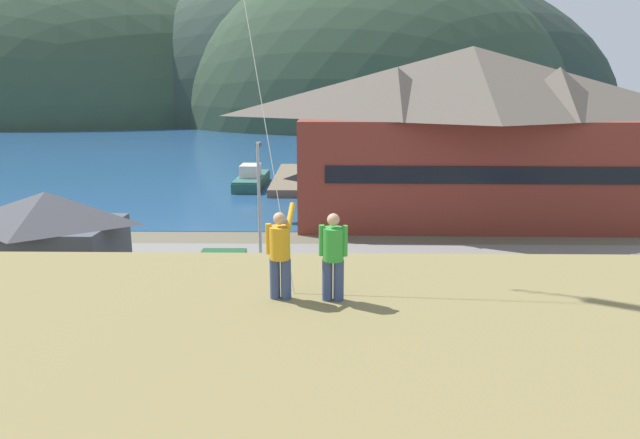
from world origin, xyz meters
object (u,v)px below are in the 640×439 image
at_px(harbor_lodge, 469,129).
at_px(storage_shed_waterside, 337,191).
at_px(person_kite_flyer, 280,252).
at_px(parked_car_front_row_end, 553,337).
at_px(parked_car_mid_row_near, 221,270).
at_px(wharf_dock, 292,179).
at_px(parking_light_pole, 259,197).
at_px(parked_car_mid_row_far, 401,329).
at_px(person_companion, 333,254).
at_px(parked_car_corner_spot, 273,328).
at_px(moored_boat_wharfside, 252,179).
at_px(storage_shed_near_lot, 51,244).
at_px(parked_car_lone_by_shed, 65,322).
at_px(parked_car_front_row_silver, 468,287).

bearing_deg(harbor_lodge, storage_shed_waterside, -169.10).
bearing_deg(person_kite_flyer, parked_car_front_row_end, 42.12).
bearing_deg(parked_car_front_row_end, person_kite_flyer, -137.88).
xyz_separation_m(parked_car_mid_row_near, person_kite_flyer, (4.15, -14.85, 5.61)).
height_order(wharf_dock, parking_light_pole, parking_light_pole).
height_order(parked_car_mid_row_far, person_companion, person_companion).
height_order(parked_car_corner_spot, person_companion, person_companion).
relative_size(harbor_lodge, moored_boat_wharfside, 3.29).
bearing_deg(parking_light_pole, person_kite_flyer, -81.66).
relative_size(parked_car_mid_row_far, person_companion, 2.44).
relative_size(storage_shed_near_lot, parked_car_lone_by_shed, 1.49).
bearing_deg(person_kite_flyer, person_companion, -4.51).
xyz_separation_m(person_kite_flyer, person_companion, (1.03, -0.08, -0.02)).
bearing_deg(wharf_dock, person_companion, -85.16).
relative_size(parked_car_mid_row_near, parking_light_pole, 0.64).
bearing_deg(wharf_dock, storage_shed_near_lot, -107.02).
relative_size(person_kite_flyer, person_companion, 1.07).
height_order(parked_car_front_row_silver, parked_car_mid_row_far, same).
xyz_separation_m(moored_boat_wharfside, parked_car_mid_row_near, (2.07, -26.32, 0.34)).
distance_m(parked_car_front_row_silver, parked_car_mid_row_far, 5.55).
relative_size(parked_car_lone_by_shed, person_companion, 2.47).
xyz_separation_m(moored_boat_wharfside, parked_car_front_row_end, (15.07, -33.17, 0.34)).
xyz_separation_m(storage_shed_waterside, parking_light_pole, (-4.13, -9.93, 1.65)).
bearing_deg(parked_car_mid_row_near, storage_shed_near_lot, -173.83).
distance_m(storage_shed_near_lot, person_kite_flyer, 18.72).
bearing_deg(parked_car_corner_spot, parking_light_pole, 99.49).
relative_size(harbor_lodge, person_kite_flyer, 13.48).
bearing_deg(parked_car_front_row_silver, person_kite_flyer, -118.69).
height_order(harbor_lodge, storage_shed_waterside, harbor_lodge).
height_order(parked_car_corner_spot, parked_car_front_row_end, same).
bearing_deg(harbor_lodge, wharf_dock, 134.34).
distance_m(harbor_lodge, parked_car_front_row_silver, 18.10).
distance_m(parked_car_mid_row_far, parked_car_lone_by_shed, 12.50).
height_order(moored_boat_wharfside, parked_car_front_row_silver, moored_boat_wharfside).
bearing_deg(parked_car_front_row_end, harbor_lodge, 85.02).
bearing_deg(parked_car_lone_by_shed, harbor_lodge, 46.58).
height_order(moored_boat_wharfside, parking_light_pole, parking_light_pole).
xyz_separation_m(moored_boat_wharfside, person_companion, (7.25, -41.26, 5.94)).
relative_size(harbor_lodge, wharf_dock, 1.70).
xyz_separation_m(parked_car_front_row_silver, person_kite_flyer, (-7.04, -12.87, 5.61)).
bearing_deg(parked_car_lone_by_shed, parking_light_pole, 55.32).
distance_m(parked_car_mid_row_near, person_kite_flyer, 16.41).
bearing_deg(parked_car_corner_spot, parked_car_front_row_end, -3.09).
xyz_separation_m(storage_shed_near_lot, person_companion, (12.71, -14.12, 4.07)).
bearing_deg(storage_shed_waterside, person_companion, -90.93).
bearing_deg(parked_car_lone_by_shed, parked_car_mid_row_near, 50.91).
height_order(harbor_lodge, parked_car_lone_by_shed, harbor_lodge).
bearing_deg(storage_shed_near_lot, wharf_dock, 72.98).
distance_m(wharf_dock, parked_car_lone_by_shed, 35.06).
xyz_separation_m(moored_boat_wharfside, parked_car_lone_by_shed, (-2.69, -32.18, 0.34)).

